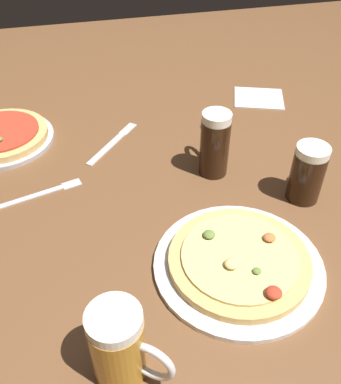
{
  "coord_description": "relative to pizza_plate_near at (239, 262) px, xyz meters",
  "views": [
    {
      "loc": [
        -0.17,
        -0.73,
        0.67
      ],
      "look_at": [
        0.0,
        0.0,
        0.02
      ],
      "focal_mm": 40.71,
      "sensor_mm": 36.0,
      "label": 1
    }
  ],
  "objects": [
    {
      "name": "knife_right",
      "position": [
        -0.18,
        0.48,
        -0.01
      ],
      "size": [
        0.16,
        0.18,
        0.01
      ],
      "color": "silver",
      "rests_on": "ground_plane"
    },
    {
      "name": "napkin_folded",
      "position": [
        0.3,
        0.62,
        -0.01
      ],
      "size": [
        0.19,
        0.17,
        0.01
      ],
      "primitive_type": "cube",
      "rotation": [
        0.0,
        0.0,
        -0.35
      ],
      "color": "silver",
      "rests_on": "ground_plane"
    },
    {
      "name": "pizza_plate_far",
      "position": [
        -0.47,
        0.56,
        0.0
      ],
      "size": [
        0.28,
        0.28,
        0.05
      ],
      "color": "#B2B2B7",
      "rests_on": "ground_plane"
    },
    {
      "name": "ramekin_sauce",
      "position": [
        0.11,
        0.49,
        0.0
      ],
      "size": [
        0.06,
        0.06,
        0.03
      ],
      "primitive_type": "cylinder",
      "color": "#333338",
      "rests_on": "ground_plane"
    },
    {
      "name": "beer_mug_pale",
      "position": [
        0.22,
        0.17,
        0.05
      ],
      "size": [
        0.11,
        0.1,
        0.14
      ],
      "color": "black",
      "rests_on": "ground_plane"
    },
    {
      "name": "beer_mug_dark",
      "position": [
        -0.25,
        -0.15,
        0.06
      ],
      "size": [
        0.12,
        0.11,
        0.15
      ],
      "color": "#B27A23",
      "rests_on": "ground_plane"
    },
    {
      "name": "beer_mug_amber",
      "position": [
        0.04,
        0.31,
        0.07
      ],
      "size": [
        0.07,
        0.13,
        0.17
      ],
      "color": "black",
      "rests_on": "ground_plane"
    },
    {
      "name": "ground_plane",
      "position": [
        -0.08,
        0.23,
        -0.03
      ],
      "size": [
        2.4,
        2.4,
        0.03
      ],
      "primitive_type": "cube",
      "color": "brown"
    },
    {
      "name": "fork_left",
      "position": [
        -0.38,
        0.31,
        -0.01
      ],
      "size": [
        0.22,
        0.08,
        0.01
      ],
      "color": "silver",
      "rests_on": "ground_plane"
    },
    {
      "name": "pizza_plate_near",
      "position": [
        0.0,
        0.0,
        0.0
      ],
      "size": [
        0.33,
        0.33,
        0.05
      ],
      "color": "silver",
      "rests_on": "ground_plane"
    }
  ]
}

